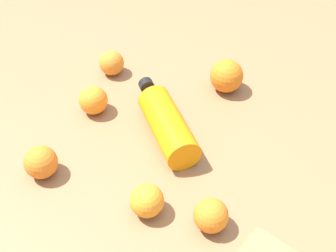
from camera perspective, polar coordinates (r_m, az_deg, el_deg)
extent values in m
plane|color=olive|center=(1.00, 0.59, -0.06)|extent=(2.40, 2.40, 0.00)
cylinder|color=orange|center=(0.95, 0.00, 0.00)|extent=(0.19, 0.19, 0.07)
cone|color=orange|center=(1.03, -2.27, 4.27)|extent=(0.08, 0.08, 0.07)
cylinder|color=black|center=(1.06, -2.80, 5.27)|extent=(0.04, 0.04, 0.03)
sphere|color=orange|center=(1.09, 7.58, 6.43)|extent=(0.08, 0.08, 0.08)
sphere|color=orange|center=(0.82, -2.76, -9.61)|extent=(0.06, 0.06, 0.06)
sphere|color=orange|center=(1.03, -9.64, 3.31)|extent=(0.07, 0.07, 0.07)
sphere|color=orange|center=(0.92, -16.10, -4.52)|extent=(0.07, 0.07, 0.07)
sphere|color=orange|center=(1.15, -7.31, 8.08)|extent=(0.06, 0.06, 0.06)
sphere|color=orange|center=(0.81, 5.57, -11.44)|extent=(0.06, 0.06, 0.06)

